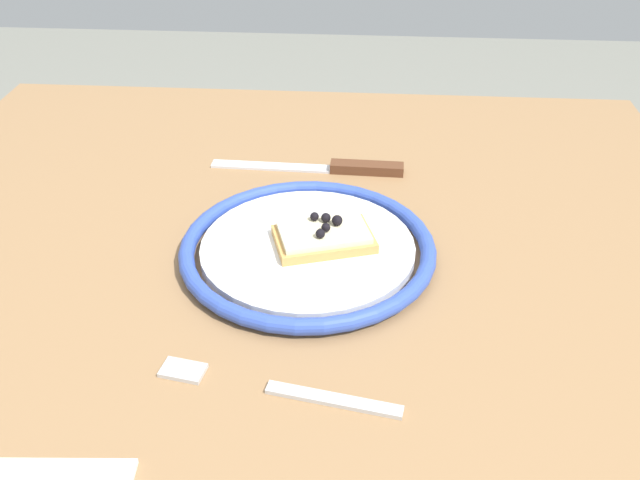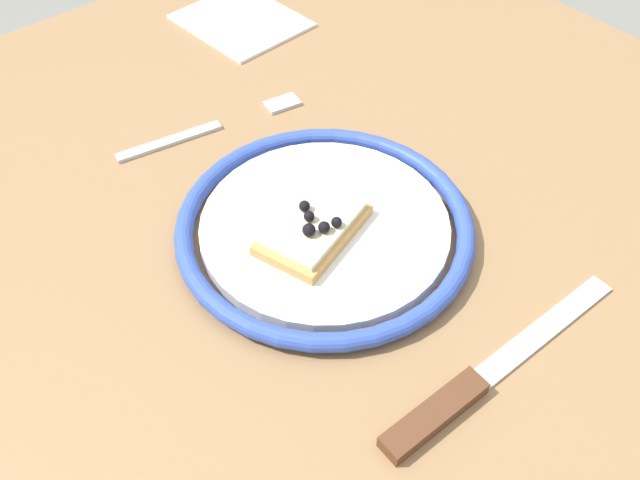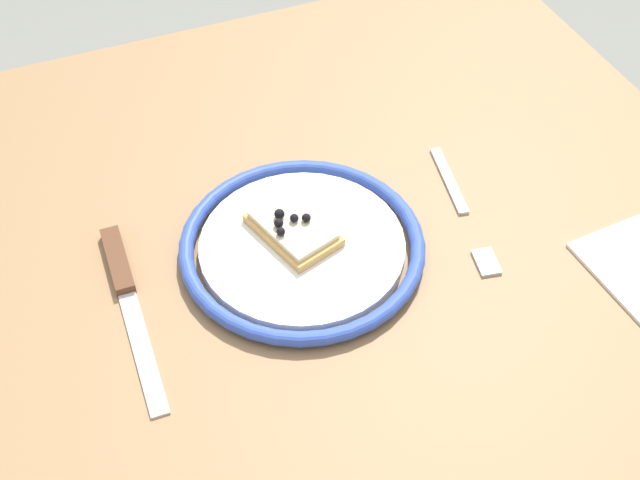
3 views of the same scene
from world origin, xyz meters
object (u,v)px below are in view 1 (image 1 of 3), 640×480
object	(u,v)px
pizza_slice_near	(324,236)
plate	(308,249)
dining_table	(284,342)
fork	(276,388)
knife	(340,168)

from	to	relation	value
pizza_slice_near	plate	bearing A→B (deg)	103.55
dining_table	plate	size ratio (longest dim) A/B	3.65
fork	pizza_slice_near	bearing A→B (deg)	-7.75
fork	plate	bearing A→B (deg)	-2.96
plate	fork	world-z (taller)	plate
dining_table	plate	bearing A→B (deg)	-37.55
pizza_slice_near	fork	bearing A→B (deg)	172.25
plate	knife	bearing A→B (deg)	-7.52
plate	dining_table	bearing A→B (deg)	142.45
pizza_slice_near	knife	xyz separation A→B (m)	(0.18, -0.01, -0.02)
dining_table	knife	xyz separation A→B (m)	(0.22, -0.05, 0.10)
dining_table	plate	xyz separation A→B (m)	(0.03, -0.02, 0.10)
plate	pizza_slice_near	world-z (taller)	pizza_slice_near
plate	fork	xyz separation A→B (m)	(-0.19, 0.01, -0.01)
pizza_slice_near	knife	distance (m)	0.18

